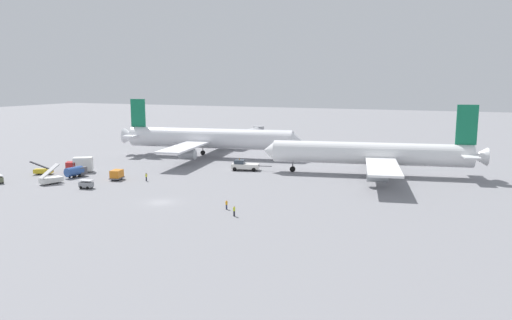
% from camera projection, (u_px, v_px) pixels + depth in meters
% --- Properties ---
extents(ground_plane, '(600.00, 600.00, 0.00)m').
position_uv_depth(ground_plane, '(161.00, 202.00, 86.17)').
color(ground_plane, gray).
extents(airliner_at_gate_left, '(52.31, 49.00, 16.06)m').
position_uv_depth(airliner_at_gate_left, '(208.00, 139.00, 136.36)').
color(airliner_at_gate_left, silver).
rests_on(airliner_at_gate_left, ground).
extents(airliner_being_pushed, '(49.35, 47.66, 16.14)m').
position_uv_depth(airliner_being_pushed, '(373.00, 154.00, 110.65)').
color(airliner_being_pushed, white).
rests_on(airliner_being_pushed, ground).
extents(pushback_tug, '(9.72, 4.38, 2.77)m').
position_uv_depth(pushback_tug, '(244.00, 165.00, 116.92)').
color(pushback_tug, white).
rests_on(pushback_tug, ground).
extents(gse_container_dolly_flat, '(2.79, 3.57, 2.15)m').
position_uv_depth(gse_container_dolly_flat, '(117.00, 174.00, 105.56)').
color(gse_container_dolly_flat, slate).
rests_on(gse_container_dolly_flat, ground).
extents(gse_catering_truck_tall, '(6.23, 5.10, 3.50)m').
position_uv_depth(gse_catering_truck_tall, '(80.00, 165.00, 114.31)').
color(gse_catering_truck_tall, red).
rests_on(gse_catering_truck_tall, ground).
extents(gse_fuel_bowser_stubby, '(2.51, 5.10, 2.40)m').
position_uv_depth(gse_fuel_bowser_stubby, '(76.00, 171.00, 108.44)').
color(gse_fuel_bowser_stubby, '#2D5199').
rests_on(gse_fuel_bowser_stubby, ground).
extents(gse_belt_loader_portside, '(5.01, 3.25, 3.02)m').
position_uv_depth(gse_belt_loader_portside, '(43.00, 171.00, 111.86)').
color(gse_belt_loader_portside, gold).
rests_on(gse_belt_loader_portside, ground).
extents(gse_stair_truck_yellow, '(3.02, 4.91, 4.06)m').
position_uv_depth(gse_stair_truck_yellow, '(51.00, 179.00, 101.55)').
color(gse_stair_truck_yellow, silver).
rests_on(gse_stair_truck_yellow, ground).
extents(gse_baggage_cart_trailing, '(2.92, 1.92, 1.71)m').
position_uv_depth(gse_baggage_cart_trailing, '(86.00, 184.00, 97.14)').
color(gse_baggage_cart_trailing, gray).
rests_on(gse_baggage_cart_trailing, ground).
extents(ground_crew_ramp_agent_by_cones, '(0.36, 0.36, 1.70)m').
position_uv_depth(ground_crew_ramp_agent_by_cones, '(234.00, 211.00, 77.20)').
color(ground_crew_ramp_agent_by_cones, black).
rests_on(ground_crew_ramp_agent_by_cones, ground).
extents(ground_crew_marshaller_foreground, '(0.50, 0.36, 1.76)m').
position_uv_depth(ground_crew_marshaller_foreground, '(146.00, 177.00, 104.29)').
color(ground_crew_marshaller_foreground, black).
rests_on(ground_crew_marshaller_foreground, ground).
extents(ground_crew_wing_walker_right, '(0.36, 0.49, 1.59)m').
position_uv_depth(ground_crew_wing_walker_right, '(227.00, 205.00, 81.33)').
color(ground_crew_wing_walker_right, '#2D3351').
rests_on(ground_crew_wing_walker_right, ground).
extents(jet_bridge, '(4.05, 23.93, 5.61)m').
position_uv_depth(jet_bridge, '(249.00, 134.00, 161.69)').
color(jet_bridge, '#B7B7BC').
rests_on(jet_bridge, ground).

